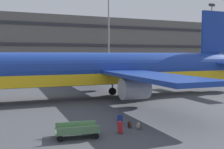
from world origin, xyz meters
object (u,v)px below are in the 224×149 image
Objects in this scene: suitcase_teal at (120,119)px; backpack_red at (139,126)px; suitcase_small at (120,127)px; backpack_large at (130,125)px; airliner at (110,70)px; baggage_cart at (77,131)px.

suitcase_teal is 1.72× the size of backpack_red.
backpack_large is at bearing 37.90° from suitcase_small.
airliner is 70.46× the size of backpack_red.
suitcase_teal is at bearing 65.33° from suitcase_small.
airliner is 12.47m from suitcase_teal.
airliner is 75.57× the size of backpack_large.
backpack_red is 0.16× the size of baggage_cart.
suitcase_small is 0.98× the size of suitcase_teal.
backpack_red is at bearing 1.99° from baggage_cart.
suitcase_teal is at bearing -109.10° from airliner.
suitcase_small is 0.27× the size of baggage_cart.
airliner is 13.43m from backpack_large.
suitcase_teal is 1.10m from backpack_large.
backpack_red is at bearing -56.43° from backpack_large.
backpack_large is 3.94m from baggage_cart.
backpack_large is at bearing 123.57° from backpack_red.
backpack_large is (1.12, 0.88, -0.18)m from suitcase_small.
airliner is at bearing 70.07° from suitcase_small.
backpack_large is (-3.74, -12.56, -2.93)m from airliner.
baggage_cart is (-7.62, -13.26, -2.73)m from airliner.
backpack_large is 0.67m from backpack_red.
suitcase_small is 2.75m from baggage_cart.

